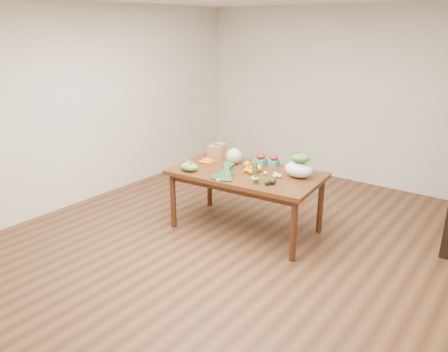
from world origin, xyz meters
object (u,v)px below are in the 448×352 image
Objects in this scene: paper_bag at (216,150)px; salad_bag at (299,166)px; kale_bunch at (223,172)px; mandarin_cluster at (252,169)px; asparagus_bundle at (255,172)px; dining_table at (246,201)px; cabbage at (234,156)px.

salad_bag is at bearing -2.99° from paper_bag.
paper_bag is at bearing 127.58° from kale_bunch.
asparagus_bundle reaches higher than mandarin_cluster.
mandarin_cluster is 0.45× the size of kale_bunch.
mandarin_cluster reaches higher than dining_table.
cabbage is (-0.30, 0.17, 0.47)m from dining_table.
asparagus_bundle reaches higher than kale_bunch.
dining_table is 8.93× the size of cabbage.
mandarin_cluster is at bearing 124.59° from asparagus_bundle.
cabbage is 0.78× the size of asparagus_bundle.
salad_bag reaches higher than paper_bag.
salad_bag is (0.58, 0.20, 0.50)m from dining_table.
asparagus_bundle reaches higher than paper_bag.
asparagus_bundle reaches higher than cabbage.
asparagus_bundle is at bearing -36.21° from cabbage.
dining_table is at bearing -177.37° from mandarin_cluster.
paper_bag is at bearing 160.25° from mandarin_cluster.
cabbage is 0.49× the size of kale_bunch.
kale_bunch is (0.23, -0.53, -0.02)m from cabbage.
mandarin_cluster is at bearing 63.12° from kale_bunch.
mandarin_cluster is (0.07, 0.00, 0.42)m from dining_table.
kale_bunch is 0.86m from salad_bag.
dining_table is 0.58m from kale_bunch.
paper_bag is (-0.65, 0.26, 0.47)m from dining_table.
mandarin_cluster is at bearing -19.75° from paper_bag.
kale_bunch is 0.39m from asparagus_bundle.
asparagus_bundle is (0.23, -0.27, 0.08)m from mandarin_cluster.
salad_bag reaches higher than cabbage.
asparagus_bundle is at bearing -47.53° from dining_table.
kale_bunch reaches higher than mandarin_cluster.
dining_table is 7.01× the size of asparagus_bundle.
dining_table is at bearing -161.22° from salad_bag.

